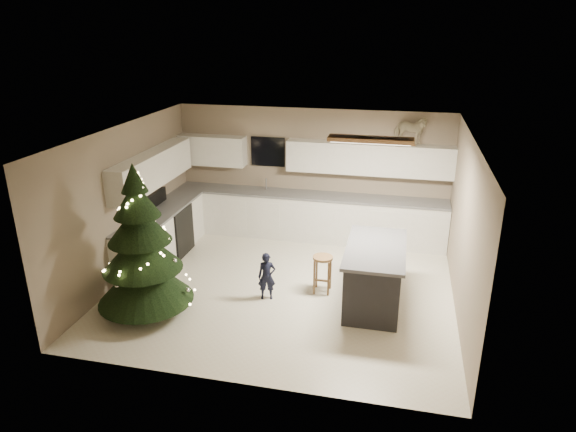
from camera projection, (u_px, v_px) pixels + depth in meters
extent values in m
plane|color=beige|center=(283.00, 287.00, 8.58)|extent=(5.50, 5.50, 0.00)
cube|color=gray|center=(311.00, 173.00, 10.41)|extent=(5.50, 0.02, 2.60)
cube|color=gray|center=(233.00, 289.00, 5.84)|extent=(5.50, 0.02, 2.60)
cube|color=gray|center=(125.00, 202.00, 8.69)|extent=(0.02, 5.00, 2.60)
cube|color=gray|center=(465.00, 229.00, 7.55)|extent=(0.02, 5.00, 2.60)
cube|color=silver|center=(283.00, 133.00, 7.67)|extent=(5.50, 5.00, 0.02)
cube|color=olive|center=(371.00, 139.00, 7.51)|extent=(1.25, 0.32, 0.06)
cube|color=white|center=(371.00, 142.00, 7.52)|extent=(1.15, 0.24, 0.02)
cube|color=white|center=(308.00, 217.00, 10.43)|extent=(5.48, 0.60, 0.90)
cube|color=white|center=(162.00, 236.00, 9.48)|extent=(0.60, 2.60, 0.90)
cube|color=slate|center=(308.00, 195.00, 10.26)|extent=(5.48, 0.62, 0.04)
cube|color=slate|center=(160.00, 213.00, 9.31)|extent=(0.62, 2.60, 0.04)
cube|color=white|center=(212.00, 150.00, 10.53)|extent=(1.40, 0.35, 0.60)
cube|color=white|center=(369.00, 159.00, 9.87)|extent=(3.20, 0.35, 0.60)
cube|color=white|center=(153.00, 169.00, 9.18)|extent=(0.35, 2.60, 0.60)
cube|color=black|center=(268.00, 152.00, 10.43)|extent=(0.70, 0.04, 0.60)
cube|color=#99999E|center=(265.00, 193.00, 10.46)|extent=(0.55, 0.40, 0.06)
cylinder|color=#99999E|center=(266.00, 184.00, 10.49)|extent=(0.03, 0.03, 0.24)
cube|color=black|center=(170.00, 231.00, 9.75)|extent=(0.64, 0.75, 0.90)
cube|color=black|center=(155.00, 200.00, 9.59)|extent=(0.10, 0.75, 0.30)
cube|color=black|center=(374.00, 277.00, 7.97)|extent=(0.80, 1.60, 0.90)
cube|color=#424244|center=(376.00, 249.00, 7.81)|extent=(0.90, 1.70, 0.05)
cylinder|color=olive|center=(323.00, 258.00, 8.25)|extent=(0.33, 0.33, 0.04)
cylinder|color=olive|center=(314.00, 278.00, 8.28)|extent=(0.03, 0.03, 0.59)
cylinder|color=olive|center=(328.00, 279.00, 8.23)|extent=(0.03, 0.03, 0.59)
cylinder|color=olive|center=(317.00, 271.00, 8.49)|extent=(0.03, 0.03, 0.59)
cylinder|color=olive|center=(330.00, 273.00, 8.45)|extent=(0.03, 0.03, 0.59)
cube|color=olive|center=(322.00, 281.00, 8.40)|extent=(0.25, 0.03, 0.03)
cylinder|color=#3F2816|center=(147.00, 303.00, 7.81)|extent=(0.13, 0.13, 0.31)
cone|color=black|center=(144.00, 278.00, 7.66)|extent=(1.42, 1.42, 0.73)
cone|color=black|center=(141.00, 249.00, 7.50)|extent=(1.17, 1.17, 0.63)
cone|color=black|center=(138.00, 223.00, 7.35)|extent=(0.92, 0.92, 0.57)
cone|color=black|center=(136.00, 199.00, 7.22)|extent=(0.67, 0.67, 0.52)
cone|color=black|center=(133.00, 177.00, 7.11)|extent=(0.38, 0.38, 0.42)
sphere|color=#FFD88C|center=(192.00, 302.00, 7.62)|extent=(0.04, 0.04, 0.04)
sphere|color=#FFD88C|center=(195.00, 291.00, 7.83)|extent=(0.04, 0.04, 0.04)
sphere|color=#FFD88C|center=(192.00, 282.00, 8.02)|extent=(0.04, 0.04, 0.04)
sphere|color=#FFD88C|center=(184.00, 274.00, 8.18)|extent=(0.04, 0.04, 0.04)
sphere|color=#FFD88C|center=(174.00, 268.00, 8.27)|extent=(0.04, 0.04, 0.04)
sphere|color=#FFD88C|center=(161.00, 264.00, 8.30)|extent=(0.04, 0.04, 0.04)
sphere|color=#FFD88C|center=(147.00, 262.00, 8.26)|extent=(0.04, 0.04, 0.04)
sphere|color=#FFD88C|center=(133.00, 261.00, 8.16)|extent=(0.04, 0.04, 0.04)
sphere|color=#FFD88C|center=(121.00, 263.00, 8.01)|extent=(0.04, 0.04, 0.04)
sphere|color=#FFD88C|center=(111.00, 265.00, 7.82)|extent=(0.04, 0.04, 0.04)
sphere|color=#FFD88C|center=(105.00, 268.00, 7.62)|extent=(0.04, 0.04, 0.04)
sphere|color=#FFD88C|center=(103.00, 271.00, 7.43)|extent=(0.04, 0.04, 0.04)
sphere|color=#FFD88C|center=(106.00, 273.00, 7.27)|extent=(0.04, 0.04, 0.04)
sphere|color=#FFD88C|center=(113.00, 273.00, 7.15)|extent=(0.04, 0.04, 0.04)
sphere|color=#FFD88C|center=(123.00, 272.00, 7.08)|extent=(0.04, 0.04, 0.04)
sphere|color=#FFD88C|center=(135.00, 269.00, 7.06)|extent=(0.04, 0.04, 0.04)
sphere|color=#FFD88C|center=(146.00, 264.00, 7.10)|extent=(0.04, 0.04, 0.04)
sphere|color=#FFD88C|center=(157.00, 258.00, 7.17)|extent=(0.04, 0.04, 0.04)
sphere|color=#FFD88C|center=(164.00, 251.00, 7.27)|extent=(0.04, 0.04, 0.04)
sphere|color=#FFD88C|center=(168.00, 244.00, 7.39)|extent=(0.04, 0.04, 0.04)
sphere|color=#FFD88C|center=(169.00, 238.00, 7.50)|extent=(0.04, 0.04, 0.04)
sphere|color=#FFD88C|center=(167.00, 231.00, 7.60)|extent=(0.04, 0.04, 0.04)
sphere|color=#FFD88C|center=(162.00, 226.00, 7.67)|extent=(0.04, 0.04, 0.04)
sphere|color=#FFD88C|center=(155.00, 222.00, 7.70)|extent=(0.04, 0.04, 0.04)
sphere|color=#FFD88C|center=(147.00, 219.00, 7.70)|extent=(0.04, 0.04, 0.04)
sphere|color=#FFD88C|center=(139.00, 216.00, 7.66)|extent=(0.04, 0.04, 0.04)
sphere|color=#FFD88C|center=(131.00, 215.00, 7.59)|extent=(0.04, 0.04, 0.04)
sphere|color=#FFD88C|center=(125.00, 214.00, 7.49)|extent=(0.04, 0.04, 0.04)
sphere|color=#FFD88C|center=(121.00, 213.00, 7.39)|extent=(0.04, 0.04, 0.04)
sphere|color=#FFD88C|center=(118.00, 212.00, 7.29)|extent=(0.04, 0.04, 0.04)
sphere|color=#FFD88C|center=(119.00, 211.00, 7.20)|extent=(0.04, 0.04, 0.04)
sphere|color=#FFD88C|center=(121.00, 209.00, 7.12)|extent=(0.04, 0.04, 0.04)
sphere|color=#FFD88C|center=(124.00, 207.00, 7.07)|extent=(0.04, 0.04, 0.04)
sphere|color=#FFD88C|center=(129.00, 204.00, 7.04)|extent=(0.04, 0.04, 0.04)
sphere|color=#FFD88C|center=(133.00, 200.00, 7.04)|extent=(0.04, 0.04, 0.04)
sphere|color=#FFD88C|center=(137.00, 196.00, 7.05)|extent=(0.04, 0.04, 0.04)
sphere|color=#FFD88C|center=(140.00, 192.00, 7.08)|extent=(0.04, 0.04, 0.04)
sphere|color=#FFD88C|center=(142.00, 188.00, 7.10)|extent=(0.04, 0.04, 0.04)
sphere|color=#FFD88C|center=(142.00, 184.00, 7.13)|extent=(0.04, 0.04, 0.04)
sphere|color=#FFD88C|center=(141.00, 180.00, 7.15)|extent=(0.04, 0.04, 0.04)
sphere|color=#FFD88C|center=(139.00, 176.00, 7.15)|extent=(0.04, 0.04, 0.04)
sphere|color=#FFD88C|center=(137.00, 172.00, 7.14)|extent=(0.04, 0.04, 0.04)
sphere|color=silver|center=(185.00, 294.00, 7.59)|extent=(0.07, 0.07, 0.07)
sphere|color=silver|center=(139.00, 264.00, 8.17)|extent=(0.07, 0.07, 0.07)
sphere|color=silver|center=(116.00, 285.00, 7.19)|extent=(0.07, 0.07, 0.07)
sphere|color=silver|center=(175.00, 259.00, 7.60)|extent=(0.07, 0.07, 0.07)
sphere|color=silver|center=(129.00, 243.00, 7.80)|extent=(0.07, 0.07, 0.07)
sphere|color=silver|center=(128.00, 251.00, 7.12)|extent=(0.07, 0.07, 0.07)
sphere|color=silver|center=(161.00, 228.00, 7.51)|extent=(0.07, 0.07, 0.07)
sphere|color=silver|center=(126.00, 218.00, 7.46)|extent=(0.07, 0.07, 0.07)
sphere|color=silver|center=(135.00, 216.00, 7.11)|extent=(0.07, 0.07, 0.07)
sphere|color=silver|center=(145.00, 198.00, 7.32)|extent=(0.07, 0.07, 0.07)
sphere|color=silver|center=(129.00, 190.00, 7.19)|extent=(0.07, 0.07, 0.07)
sphere|color=silver|center=(134.00, 180.00, 7.10)|extent=(0.07, 0.07, 0.07)
imported|color=black|center=(267.00, 276.00, 8.12)|extent=(0.32, 0.25, 0.77)
cube|color=olive|center=(409.00, 145.00, 9.57)|extent=(0.25, 0.02, 0.02)
cube|color=olive|center=(409.00, 144.00, 9.64)|extent=(0.25, 0.02, 0.02)
imported|color=beige|center=(410.00, 130.00, 9.51)|extent=(0.68, 0.43, 0.53)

